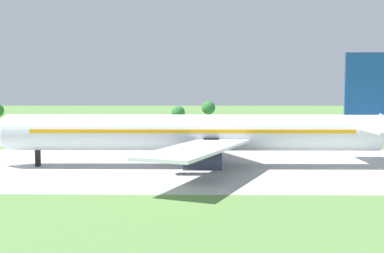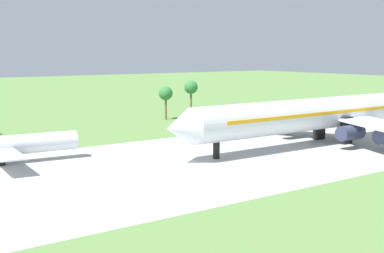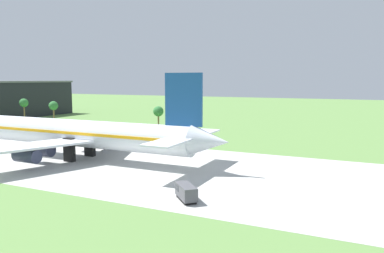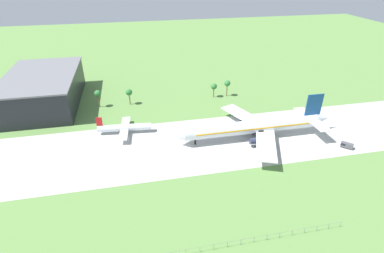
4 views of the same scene
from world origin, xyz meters
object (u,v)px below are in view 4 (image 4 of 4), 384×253
regional_aircraft (124,128)px  terminal_building (43,89)px  jet_airliner (255,127)px  baggage_tug (346,145)px

regional_aircraft → terminal_building: 60.30m
jet_airliner → terminal_building: bearing=149.7°
jet_airliner → terminal_building: size_ratio=1.21×
regional_aircraft → terminal_building: bearing=135.3°
jet_airliner → baggage_tug: jet_airliner is taller
regional_aircraft → baggage_tug: 99.09m
baggage_tug → terminal_building: size_ratio=0.08×
regional_aircraft → baggage_tug: (93.59, -32.51, -1.64)m
regional_aircraft → jet_airliner: bearing=-15.8°
jet_airliner → terminal_building: (-100.48, 58.60, 2.86)m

